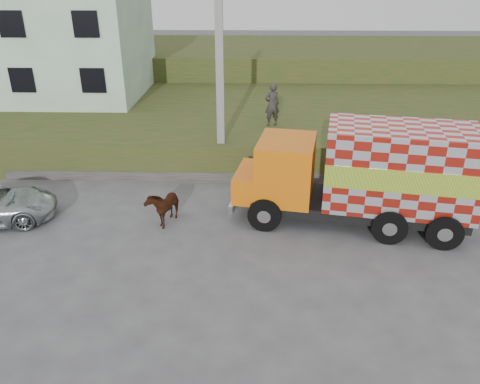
{
  "coord_description": "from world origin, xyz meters",
  "views": [
    {
      "loc": [
        0.26,
        -13.75,
        7.88
      ],
      "look_at": [
        -0.1,
        0.22,
        1.3
      ],
      "focal_mm": 35.0,
      "sensor_mm": 36.0,
      "label": 1
    }
  ],
  "objects_px": {
    "pedestrian": "(272,105)",
    "cargo_truck": "(365,174)",
    "utility_pole": "(220,80)",
    "cow": "(164,205)"
  },
  "relations": [
    {
      "from": "pedestrian",
      "to": "utility_pole",
      "type": "bearing_deg",
      "value": 29.52
    },
    {
      "from": "pedestrian",
      "to": "cargo_truck",
      "type": "bearing_deg",
      "value": 95.45
    },
    {
      "from": "cargo_truck",
      "to": "pedestrian",
      "type": "relative_size",
      "value": 4.2
    },
    {
      "from": "cow",
      "to": "utility_pole",
      "type": "bearing_deg",
      "value": 84.58
    },
    {
      "from": "utility_pole",
      "to": "cow",
      "type": "relative_size",
      "value": 5.28
    },
    {
      "from": "utility_pole",
      "to": "cargo_truck",
      "type": "bearing_deg",
      "value": -38.13
    },
    {
      "from": "utility_pole",
      "to": "pedestrian",
      "type": "bearing_deg",
      "value": 48.34
    },
    {
      "from": "utility_pole",
      "to": "pedestrian",
      "type": "height_order",
      "value": "utility_pole"
    },
    {
      "from": "utility_pole",
      "to": "cow",
      "type": "distance_m",
      "value": 5.62
    },
    {
      "from": "utility_pole",
      "to": "cargo_truck",
      "type": "xyz_separation_m",
      "value": [
        5.05,
        -3.96,
        -2.28
      ]
    }
  ]
}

